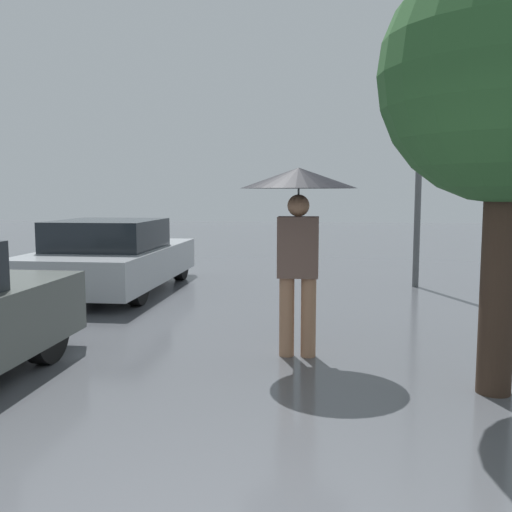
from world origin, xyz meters
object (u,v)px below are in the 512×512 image
(tree, at_px, (508,78))
(street_lamp, at_px, (420,116))
(parked_car_farthest, at_px, (112,257))
(pedestrian, at_px, (298,204))

(tree, distance_m, street_lamp, 5.47)
(parked_car_farthest, height_order, street_lamp, street_lamp)
(pedestrian, bearing_deg, tree, -27.63)
(street_lamp, bearing_deg, tree, -91.92)
(parked_car_farthest, bearing_deg, tree, -41.54)
(parked_car_farthest, bearing_deg, street_lamp, 11.09)
(tree, xyz_separation_m, street_lamp, (0.18, 5.46, 0.40))
(parked_car_farthest, distance_m, street_lamp, 5.81)
(tree, bearing_deg, street_lamp, 88.08)
(pedestrian, bearing_deg, parked_car_farthest, 133.10)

